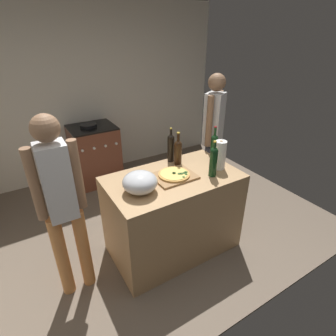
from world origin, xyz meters
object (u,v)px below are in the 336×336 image
(stove, at_px, (95,154))
(person_in_red, at_px, (213,133))
(person_in_stripes, at_px, (62,202))
(wine_bottle_green, at_px, (171,147))
(pizza, at_px, (174,174))
(wine_bottle_clear, at_px, (214,147))
(wine_bottle_amber, at_px, (213,160))
(paper_towel_roll, at_px, (220,155))
(wine_bottle_dark, at_px, (178,151))
(mixing_bowl, at_px, (140,182))

(stove, xyz_separation_m, person_in_red, (1.15, -1.36, 0.55))
(person_in_stripes, bearing_deg, wine_bottle_green, 13.84)
(wine_bottle_green, bearing_deg, person_in_red, 15.64)
(pizza, distance_m, person_in_red, 1.07)
(pizza, relative_size, wine_bottle_clear, 0.77)
(wine_bottle_amber, bearing_deg, paper_towel_roll, 28.57)
(pizza, height_order, wine_bottle_dark, wine_bottle_dark)
(mixing_bowl, distance_m, wine_bottle_green, 0.68)
(wine_bottle_amber, relative_size, person_in_red, 0.21)
(person_in_stripes, xyz_separation_m, person_in_red, (1.95, 0.51, 0.05))
(pizza, relative_size, person_in_red, 0.18)
(pizza, xyz_separation_m, wine_bottle_amber, (0.33, -0.17, 0.13))
(person_in_stripes, bearing_deg, wine_bottle_dark, 8.79)
(paper_towel_roll, xyz_separation_m, wine_bottle_clear, (0.05, 0.15, 0.02))
(wine_bottle_dark, relative_size, person_in_red, 0.21)
(wine_bottle_green, distance_m, wine_bottle_dark, 0.11)
(pizza, distance_m, person_in_stripes, 1.04)
(paper_towel_roll, bearing_deg, person_in_red, 55.43)
(stove, distance_m, person_in_stripes, 2.09)
(wine_bottle_dark, relative_size, wine_bottle_clear, 0.90)
(wine_bottle_amber, relative_size, stove, 0.39)
(wine_bottle_green, bearing_deg, wine_bottle_dark, -78.99)
(paper_towel_roll, height_order, person_in_stripes, person_in_stripes)
(person_in_stripes, relative_size, person_in_red, 0.96)
(mixing_bowl, relative_size, person_in_red, 0.18)
(wine_bottle_green, distance_m, person_in_stripes, 1.24)
(wine_bottle_green, relative_size, person_in_stripes, 0.23)
(mixing_bowl, xyz_separation_m, wine_bottle_dark, (0.58, 0.28, 0.06))
(mixing_bowl, distance_m, paper_towel_roll, 0.89)
(pizza, relative_size, paper_towel_roll, 1.02)
(mixing_bowl, distance_m, person_in_red, 1.44)
(mixing_bowl, relative_size, wine_bottle_clear, 0.78)
(mixing_bowl, height_order, wine_bottle_clear, wine_bottle_clear)
(paper_towel_roll, bearing_deg, wine_bottle_dark, 136.31)
(mixing_bowl, height_order, wine_bottle_dark, wine_bottle_dark)
(mixing_bowl, distance_m, wine_bottle_amber, 0.74)
(wine_bottle_green, height_order, person_in_stripes, person_in_stripes)
(person_in_stripes, bearing_deg, mixing_bowl, -8.19)
(pizza, height_order, paper_towel_roll, paper_towel_roll)
(paper_towel_roll, height_order, wine_bottle_green, wine_bottle_green)
(person_in_red, bearing_deg, wine_bottle_dark, -156.60)
(wine_bottle_amber, relative_size, person_in_stripes, 0.22)
(mixing_bowl, relative_size, person_in_stripes, 0.19)
(paper_towel_roll, bearing_deg, wine_bottle_green, 129.42)
(wine_bottle_green, relative_size, person_in_red, 0.22)
(mixing_bowl, bearing_deg, person_in_stripes, 171.81)
(wine_bottle_clear, distance_m, stove, 2.08)
(wine_bottle_green, bearing_deg, person_in_stripes, -166.16)
(paper_towel_roll, height_order, wine_bottle_amber, wine_bottle_amber)
(wine_bottle_amber, xyz_separation_m, stove, (-0.57, 2.07, -0.61))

